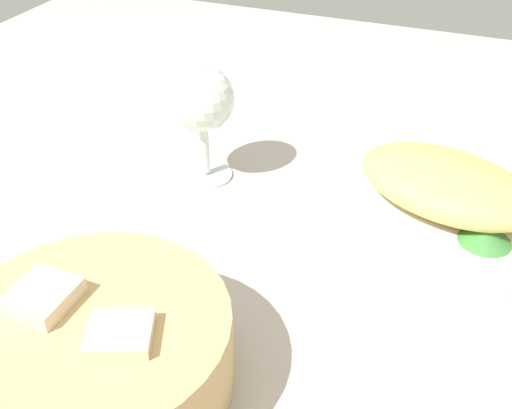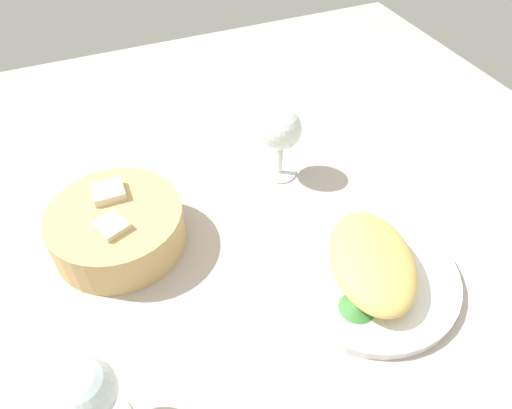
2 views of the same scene
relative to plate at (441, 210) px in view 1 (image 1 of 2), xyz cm
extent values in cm
cube|color=#B3A69C|center=(12.12, 14.20, -1.70)|extent=(140.00, 140.00, 2.00)
cylinder|color=white|center=(0.00, 0.00, 0.00)|extent=(25.22, 25.22, 1.40)
ellipsoid|color=#DBB85E|center=(0.00, 0.00, 3.12)|extent=(20.81, 16.64, 4.85)
cone|color=#3B7D38|center=(-4.47, 4.72, 1.47)|extent=(4.96, 4.96, 1.54)
cylinder|color=tan|center=(20.22, 30.81, 2.59)|extent=(19.58, 19.58, 6.58)
cube|color=beige|center=(24.02, 30.62, 4.83)|extent=(4.19, 4.64, 4.57)
cube|color=beige|center=(17.26, 31.52, 4.70)|extent=(5.38, 5.14, 4.24)
cylinder|color=silver|center=(25.48, 2.00, -0.40)|extent=(5.85, 5.85, 0.60)
cylinder|color=silver|center=(25.48, 2.00, 2.58)|extent=(1.00, 1.00, 5.37)
sphere|color=silver|center=(25.48, 2.00, 8.71)|extent=(6.89, 6.89, 6.89)
camera|label=1|loc=(-1.49, 54.50, 36.44)|focal=43.50mm
camera|label=2|loc=(-31.31, 30.53, 54.50)|focal=33.47mm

